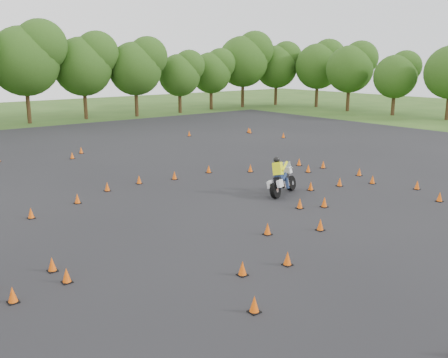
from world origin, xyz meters
name	(u,v)px	position (x,y,z in m)	size (l,w,h in m)	color
ground	(285,225)	(0.00, 0.00, 0.00)	(140.00, 140.00, 0.00)	#2D5119
asphalt_pad	(199,195)	(0.00, 6.00, 0.01)	(62.00, 62.00, 0.00)	black
treeline	(53,80)	(3.58, 35.03, 4.70)	(87.26, 32.56, 11.17)	#264714
traffic_cones	(209,193)	(0.06, 5.24, 0.23)	(36.07, 33.07, 0.45)	#E35309
rider_yellow	(285,176)	(3.40, 3.39, 0.98)	(2.53, 0.78, 1.95)	yellow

